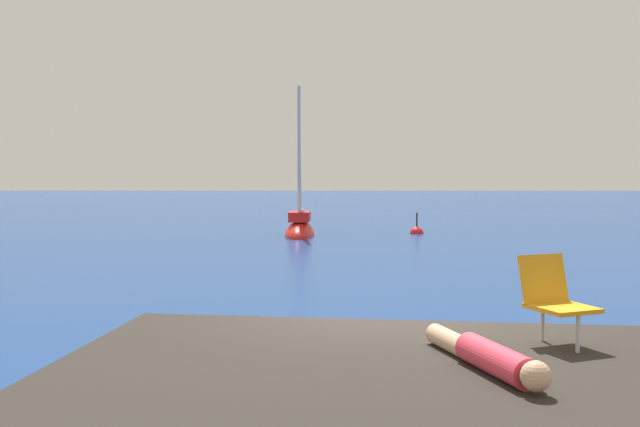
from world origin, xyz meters
The scene contains 6 objects.
ground_plane centered at (0.00, 0.00, 0.00)m, with size 160.00×160.00×0.00m, color navy.
boulder_inland centered at (0.86, -0.15, 0.00)m, with size 0.98×0.79×0.54m, color #2C2B26.
sailboat_near centered at (-1.68, 20.82, 0.34)m, with size 1.24×3.45×6.35m.
person_sunbather centered at (0.62, -2.54, 1.17)m, with size 0.67×1.72×0.25m.
beach_chair centered at (1.40, -1.65, 1.50)m, with size 0.67×0.73×0.80m.
marker_buoy centered at (3.02, 21.80, 0.01)m, with size 0.56×0.56×1.13m.
Camera 1 is at (-0.65, -8.34, 2.64)m, focal length 42.04 mm.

